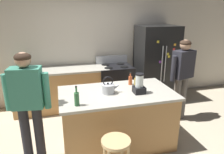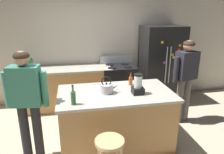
% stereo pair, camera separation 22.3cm
% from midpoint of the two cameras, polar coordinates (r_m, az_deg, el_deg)
% --- Properties ---
extents(ground_plane, '(14.00, 14.00, 0.00)m').
position_cam_midpoint_polar(ground_plane, '(3.68, -0.58, -17.37)').
color(ground_plane, beige).
extents(back_wall, '(8.00, 0.10, 2.70)m').
position_cam_midpoint_polar(back_wall, '(4.98, -6.20, 8.84)').
color(back_wall, beige).
rests_on(back_wall, ground_plane).
extents(kitchen_island, '(1.76, 0.99, 0.91)m').
position_cam_midpoint_polar(kitchen_island, '(3.44, -0.60, -11.14)').
color(kitchen_island, '#B7844C').
rests_on(kitchen_island, ground_plane).
extents(back_counter_run, '(2.00, 0.64, 0.91)m').
position_cam_midpoint_polar(back_counter_run, '(4.77, -14.65, -3.23)').
color(back_counter_run, '#B7844C').
rests_on(back_counter_run, ground_plane).
extents(refrigerator, '(0.90, 0.73, 1.78)m').
position_cam_midpoint_polar(refrigerator, '(5.05, 10.59, 3.45)').
color(refrigerator, black).
rests_on(refrigerator, ground_plane).
extents(stove_range, '(0.76, 0.65, 1.09)m').
position_cam_midpoint_polar(stove_range, '(4.87, -0.60, -2.03)').
color(stove_range, black).
rests_on(stove_range, ground_plane).
extents(person_by_island_left, '(0.60, 0.27, 1.62)m').
position_cam_midpoint_polar(person_by_island_left, '(3.06, -23.84, -5.60)').
color(person_by_island_left, '#26262B').
rests_on(person_by_island_left, ground_plane).
extents(person_by_sink_right, '(0.59, 0.32, 1.61)m').
position_cam_midpoint_polar(person_by_sink_right, '(4.17, 17.16, 1.10)').
color(person_by_sink_right, '#66605B').
rests_on(person_by_sink_right, ground_plane).
extents(bar_stool, '(0.36, 0.36, 0.63)m').
position_cam_midpoint_polar(bar_stool, '(2.71, -1.43, -19.18)').
color(bar_stool, tan).
rests_on(bar_stool, ground_plane).
extents(potted_plant, '(0.20, 0.20, 0.30)m').
position_cam_midpoint_polar(potted_plant, '(4.65, -24.35, 3.34)').
color(potted_plant, silver).
rests_on(potted_plant, back_counter_run).
extents(blender_appliance, '(0.17, 0.17, 0.31)m').
position_cam_midpoint_polar(blender_appliance, '(3.17, 5.42, -2.18)').
color(blender_appliance, black).
rests_on(blender_appliance, kitchen_island).
extents(bottle_cooking_sauce, '(0.06, 0.06, 0.22)m').
position_cam_midpoint_polar(bottle_cooking_sauce, '(3.54, 3.22, -0.87)').
color(bottle_cooking_sauce, '#B24C26').
rests_on(bottle_cooking_sauce, kitchen_island).
extents(bottle_vinegar, '(0.06, 0.06, 0.24)m').
position_cam_midpoint_polar(bottle_vinegar, '(3.42, 4.66, -1.43)').
color(bottle_vinegar, olive).
rests_on(bottle_vinegar, kitchen_island).
extents(bottle_olive_oil, '(0.07, 0.07, 0.28)m').
position_cam_midpoint_polar(bottle_olive_oil, '(2.82, -11.83, -5.77)').
color(bottle_olive_oil, '#2D6638').
rests_on(bottle_olive_oil, kitchen_island).
extents(tea_kettle, '(0.28, 0.20, 0.27)m').
position_cam_midpoint_polar(tea_kettle, '(3.18, -3.09, -3.09)').
color(tea_kettle, '#B7BABF').
rests_on(tea_kettle, kitchen_island).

